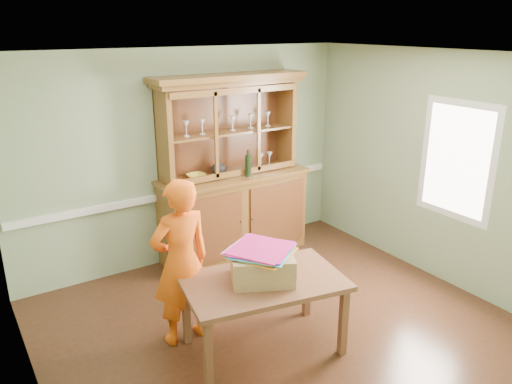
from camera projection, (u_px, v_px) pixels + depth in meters
floor at (277, 325)px, 5.16m from camera, size 4.50×4.50×0.00m
ceiling at (281, 55)px, 4.29m from camera, size 4.50×4.50×0.00m
wall_back at (187, 157)px, 6.32m from camera, size 4.50×0.00×4.50m
wall_left at (23, 261)px, 3.57m from camera, size 0.00×4.00×4.00m
wall_right at (434, 167)px, 5.88m from camera, size 0.00×4.00×4.00m
wall_front at (463, 293)px, 3.14m from camera, size 4.50×0.00×4.50m
chair_rail at (190, 191)px, 6.44m from camera, size 4.41×0.05×0.08m
framed_map at (15, 221)px, 3.75m from camera, size 0.03×0.60×0.46m
window_panel at (456, 161)px, 5.59m from camera, size 0.03×0.96×1.36m
china_hutch at (233, 195)px, 6.52m from camera, size 2.02×0.67×2.38m
dining_table at (264, 288)px, 4.60m from camera, size 1.60×1.13×0.73m
cardboard_box at (262, 267)px, 4.53m from camera, size 0.69×0.64×0.26m
kite_stack at (260, 250)px, 4.50m from camera, size 0.69×0.69×0.05m
person at (181, 262)px, 4.69m from camera, size 0.62×0.41×1.65m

